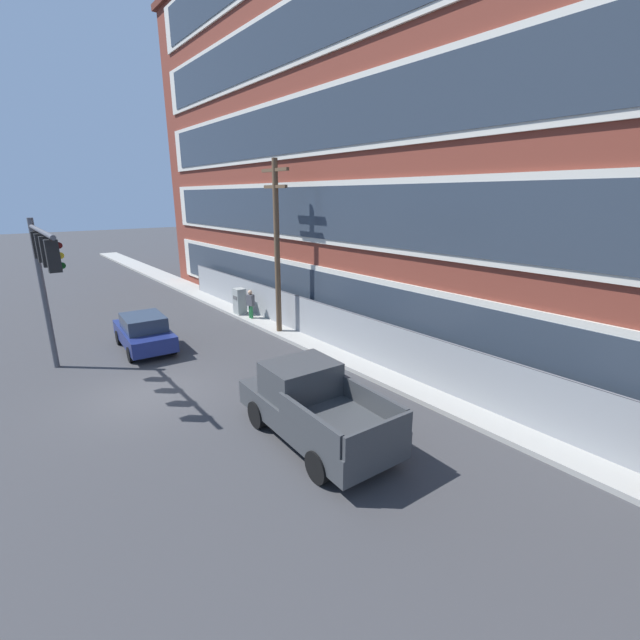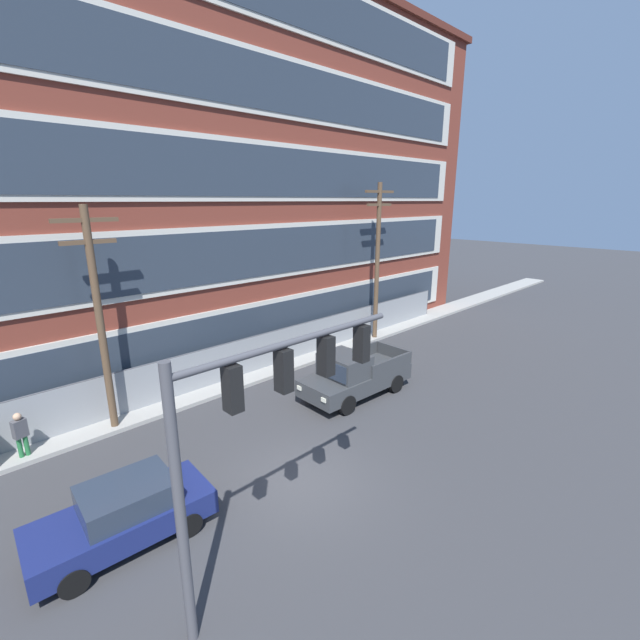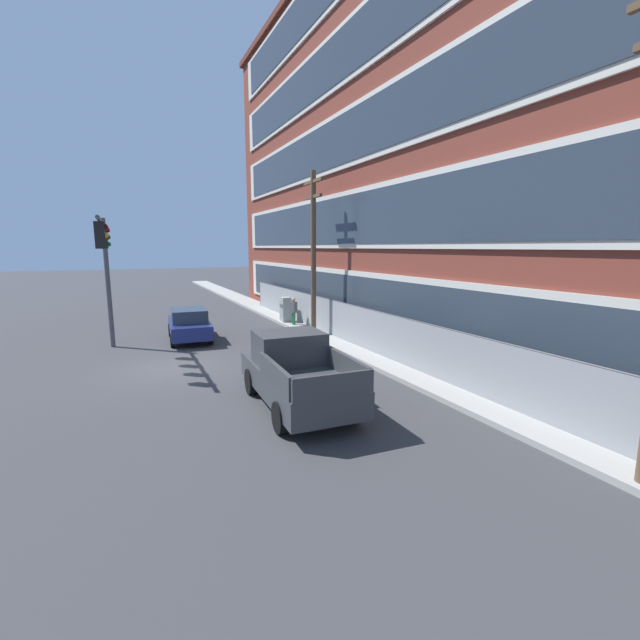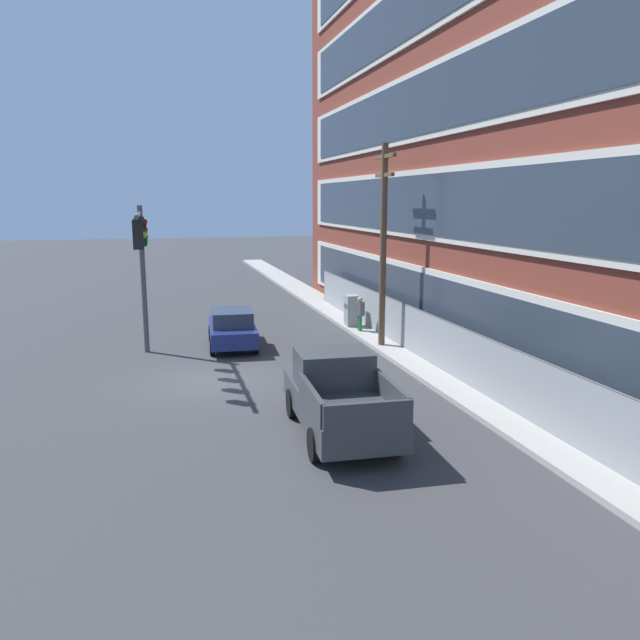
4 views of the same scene
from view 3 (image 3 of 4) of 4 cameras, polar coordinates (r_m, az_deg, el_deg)
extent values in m
plane|color=#38383A|center=(17.13, -19.07, -5.99)|extent=(160.00, 160.00, 0.00)
cube|color=#9E9B93|center=(19.31, 3.90, -3.47)|extent=(80.00, 1.77, 0.16)
cube|color=brown|center=(21.07, 20.79, 22.26)|extent=(42.72, 8.87, 18.54)
cube|color=beige|center=(17.81, 9.19, 1.72)|extent=(39.31, 0.10, 2.67)
cube|color=#2D3844|center=(17.78, 9.03, 1.71)|extent=(37.60, 0.06, 2.22)
cube|color=beige|center=(17.69, 9.52, 13.70)|extent=(39.31, 0.10, 2.67)
cube|color=#2D3844|center=(17.66, 9.36, 13.71)|extent=(37.60, 0.06, 2.22)
cube|color=beige|center=(18.34, 9.88, 25.33)|extent=(39.31, 0.10, 2.67)
cube|color=#2D3844|center=(18.30, 9.71, 25.36)|extent=(37.60, 0.06, 2.22)
cube|color=beige|center=(19.67, 10.27, 35.78)|extent=(39.31, 0.10, 2.67)
cube|color=#2D3844|center=(19.64, 10.09, 35.83)|extent=(37.60, 0.06, 2.22)
cube|color=gray|center=(17.05, 8.83, -2.34)|extent=(33.45, 0.04, 1.90)
cylinder|color=#4C4C51|center=(32.15, -7.94, 3.32)|extent=(0.06, 0.06, 1.90)
cylinder|color=#4C4C51|center=(16.88, 8.91, 0.81)|extent=(33.45, 0.05, 0.05)
cylinder|color=#4C4C51|center=(21.22, -26.41, 4.33)|extent=(0.20, 0.20, 5.72)
cylinder|color=#4C4C51|center=(18.40, -27.20, 11.60)|extent=(5.57, 0.14, 0.14)
cube|color=black|center=(19.95, -26.92, 9.80)|extent=(0.28, 0.32, 0.90)
cylinder|color=red|center=(19.96, -26.46, 10.64)|extent=(0.04, 0.18, 0.18)
cylinder|color=#503E08|center=(19.95, -26.40, 9.84)|extent=(0.04, 0.18, 0.18)
cylinder|color=#0A4011|center=(19.94, -26.34, 9.04)|extent=(0.04, 0.18, 0.18)
cube|color=black|center=(18.74, -27.03, 9.87)|extent=(0.28, 0.32, 0.90)
cylinder|color=#4B0807|center=(18.75, -26.54, 10.76)|extent=(0.04, 0.18, 0.18)
cylinder|color=#503E08|center=(18.74, -26.48, 9.91)|extent=(0.04, 0.18, 0.18)
cylinder|color=green|center=(18.73, -26.41, 9.06)|extent=(0.04, 0.18, 0.18)
cube|color=black|center=(17.53, -27.16, 9.94)|extent=(0.28, 0.32, 0.90)
cylinder|color=red|center=(17.53, -26.63, 10.90)|extent=(0.04, 0.18, 0.18)
cylinder|color=#503E08|center=(17.53, -26.56, 9.99)|extent=(0.04, 0.18, 0.18)
cylinder|color=#0A4011|center=(17.52, -26.49, 9.07)|extent=(0.04, 0.18, 0.18)
cube|color=black|center=(16.32, -27.30, 10.03)|extent=(0.28, 0.32, 0.90)
cylinder|color=#4B0807|center=(16.32, -26.74, 11.06)|extent=(0.04, 0.18, 0.18)
cylinder|color=gold|center=(16.32, -26.66, 10.08)|extent=(0.04, 0.18, 0.18)
cylinder|color=#0A4011|center=(16.31, -26.59, 9.09)|extent=(0.04, 0.18, 0.18)
cube|color=#383A3D|center=(12.18, -3.04, -8.12)|extent=(5.16, 2.31, 0.70)
cube|color=#383A3D|center=(12.61, -4.15, -3.66)|extent=(1.61, 1.99, 0.93)
cube|color=#283342|center=(13.34, -5.20, -2.94)|extent=(0.14, 1.71, 0.70)
cube|color=#383A3D|center=(10.67, -6.04, -7.21)|extent=(2.54, 0.23, 0.56)
cube|color=#383A3D|center=(11.35, 3.58, -6.14)|extent=(2.54, 0.23, 0.56)
cube|color=#383A3D|center=(9.78, 1.85, -8.75)|extent=(0.19, 2.01, 0.56)
cylinder|color=black|center=(13.43, -9.13, -8.09)|extent=(0.81, 0.29, 0.80)
cylinder|color=black|center=(13.97, -1.36, -7.26)|extent=(0.81, 0.29, 0.80)
cylinder|color=black|center=(10.66, -5.24, -12.81)|extent=(0.81, 0.29, 0.80)
cylinder|color=black|center=(11.33, 4.29, -11.40)|extent=(0.81, 0.29, 0.80)
cube|color=white|center=(14.32, -9.23, -5.06)|extent=(0.07, 0.24, 0.16)
cube|color=white|center=(14.71, -3.67, -4.57)|extent=(0.07, 0.24, 0.16)
cube|color=navy|center=(21.67, -17.02, -0.92)|extent=(4.30, 2.08, 0.64)
cube|color=#283342|center=(21.40, -17.07, 0.64)|extent=(2.19, 1.72, 0.60)
cylinder|color=black|center=(22.96, -19.30, -1.27)|extent=(0.65, 0.24, 0.64)
cylinder|color=black|center=(23.06, -15.14, -1.01)|extent=(0.65, 0.24, 0.64)
cylinder|color=black|center=(20.42, -19.06, -2.58)|extent=(0.65, 0.24, 0.64)
cylinder|color=black|center=(20.53, -14.38, -2.28)|extent=(0.65, 0.24, 0.64)
cylinder|color=brown|center=(21.16, -0.88, 8.49)|extent=(0.26, 0.26, 8.06)
cube|color=brown|center=(21.38, -0.91, 17.99)|extent=(2.04, 0.14, 0.14)
cube|color=brown|center=(21.29, -0.90, 16.13)|extent=(1.73, 0.14, 0.14)
cube|color=#939993|center=(25.10, -4.59, 1.24)|extent=(0.63, 0.54, 1.58)
cube|color=#515151|center=(24.96, -5.21, 1.92)|extent=(0.44, 0.02, 0.20)
cylinder|color=#236B38|center=(24.18, -3.62, 0.05)|extent=(0.14, 0.14, 0.85)
cylinder|color=#236B38|center=(24.02, -3.46, -0.02)|extent=(0.14, 0.14, 0.85)
cube|color=#4C4C51|center=(23.99, -3.56, 1.72)|extent=(0.45, 0.35, 0.60)
sphere|color=tan|center=(23.94, -3.57, 2.72)|extent=(0.24, 0.24, 0.24)
camera|label=1|loc=(3.75, -69.72, 35.80)|focal=24.00mm
camera|label=2|loc=(25.04, -42.20, 15.78)|focal=24.00mm
camera|label=4|loc=(4.07, 157.77, 12.17)|focal=35.00mm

